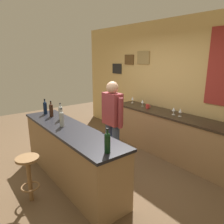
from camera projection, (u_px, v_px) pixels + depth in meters
ground_plane at (91, 171)px, 3.88m from camera, size 10.00×10.00×0.00m
back_wall at (168, 85)px, 4.68m from camera, size 6.00×0.09×2.80m
bar_counter at (70, 154)px, 3.52m from camera, size 2.51×0.60×0.92m
side_counter at (167, 134)px, 4.44m from camera, size 2.76×0.56×0.90m
bartender at (112, 120)px, 3.75m from camera, size 0.52×0.21×1.62m
bar_stool at (29, 172)px, 2.98m from camera, size 0.32×0.32×0.68m
wine_bottle_a at (45, 107)px, 4.16m from camera, size 0.07×0.07×0.31m
wine_bottle_b at (51, 110)px, 3.98m from camera, size 0.07×0.07×0.31m
wine_bottle_c at (61, 112)px, 3.80m from camera, size 0.07×0.07×0.31m
wine_bottle_d at (62, 118)px, 3.43m from camera, size 0.07×0.07×0.31m
wine_bottle_e at (107, 142)px, 2.49m from camera, size 0.07×0.07×0.31m
wine_glass_a at (133, 98)px, 5.25m from camera, size 0.07×0.07×0.16m
wine_glass_b at (143, 102)px, 4.90m from camera, size 0.07×0.07×0.16m
wine_glass_c at (174, 109)px, 4.19m from camera, size 0.07×0.07×0.16m
wine_glass_d at (180, 111)px, 4.08m from camera, size 0.07×0.07×0.16m
coffee_mug at (148, 106)px, 4.71m from camera, size 0.12×0.08×0.09m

